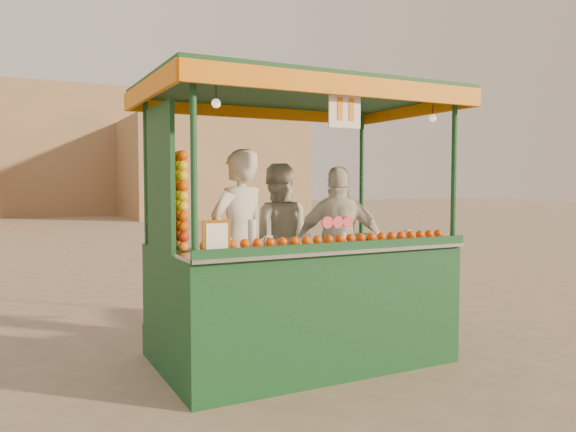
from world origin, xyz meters
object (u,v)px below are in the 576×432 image
juice_cart (296,275)px  vendor_middle (277,239)px  vendor_left (239,243)px  vendor_right (340,245)px

juice_cart → vendor_middle: 0.81m
juice_cart → vendor_middle: bearing=78.9°
vendor_left → vendor_middle: vendor_left is taller
vendor_left → vendor_right: (1.12, -0.02, -0.07)m
vendor_right → juice_cart: bearing=39.2°
juice_cart → vendor_left: 0.65m
juice_cart → vendor_middle: (0.15, 0.74, 0.27)m
juice_cart → vendor_right: (0.57, 0.12, 0.25)m
vendor_middle → vendor_right: 0.76m
vendor_left → vendor_middle: size_ratio=1.06×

